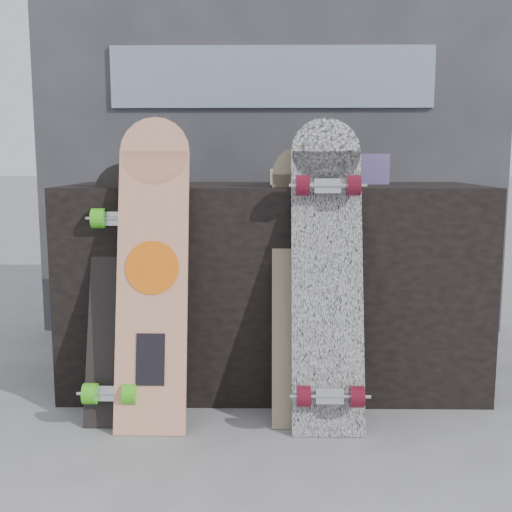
{
  "coord_description": "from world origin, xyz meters",
  "views": [
    {
      "loc": [
        -0.03,
        -2.02,
        0.9
      ],
      "look_at": [
        -0.06,
        0.2,
        0.56
      ],
      "focal_mm": 45.0,
      "sensor_mm": 36.0,
      "label": 1
    }
  ],
  "objects_px": {
    "longboard_cascadia": "(327,267)",
    "skateboard_dark": "(118,288)",
    "longboard_celtic": "(302,274)",
    "vendor_table": "(273,285)",
    "longboard_geisha": "(153,263)"
  },
  "relations": [
    {
      "from": "longboard_cascadia",
      "to": "skateboard_dark",
      "type": "distance_m",
      "value": 0.73
    },
    {
      "from": "longboard_cascadia",
      "to": "skateboard_dark",
      "type": "bearing_deg",
      "value": 176.04
    },
    {
      "from": "skateboard_dark",
      "to": "vendor_table",
      "type": "bearing_deg",
      "value": 32.15
    },
    {
      "from": "vendor_table",
      "to": "longboard_geisha",
      "type": "distance_m",
      "value": 0.59
    },
    {
      "from": "longboard_celtic",
      "to": "longboard_cascadia",
      "type": "height_order",
      "value": "longboard_cascadia"
    },
    {
      "from": "vendor_table",
      "to": "skateboard_dark",
      "type": "height_order",
      "value": "skateboard_dark"
    },
    {
      "from": "longboard_geisha",
      "to": "longboard_cascadia",
      "type": "bearing_deg",
      "value": 0.34
    },
    {
      "from": "longboard_celtic",
      "to": "longboard_cascadia",
      "type": "relative_size",
      "value": 0.91
    },
    {
      "from": "longboard_geisha",
      "to": "longboard_cascadia",
      "type": "height_order",
      "value": "same"
    },
    {
      "from": "vendor_table",
      "to": "longboard_cascadia",
      "type": "relative_size",
      "value": 1.53
    },
    {
      "from": "vendor_table",
      "to": "longboard_celtic",
      "type": "bearing_deg",
      "value": -72.82
    },
    {
      "from": "longboard_geisha",
      "to": "skateboard_dark",
      "type": "distance_m",
      "value": 0.17
    },
    {
      "from": "vendor_table",
      "to": "longboard_celtic",
      "type": "xyz_separation_m",
      "value": [
        0.1,
        -0.32,
        0.1
      ]
    },
    {
      "from": "vendor_table",
      "to": "longboard_geisha",
      "type": "xyz_separation_m",
      "value": [
        -0.41,
        -0.4,
        0.15
      ]
    },
    {
      "from": "longboard_celtic",
      "to": "skateboard_dark",
      "type": "distance_m",
      "value": 0.65
    }
  ]
}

